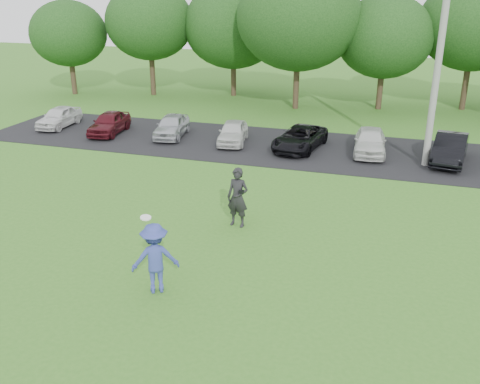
{
  "coord_description": "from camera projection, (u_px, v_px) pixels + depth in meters",
  "views": [
    {
      "loc": [
        4.6,
        -11.22,
        7.32
      ],
      "look_at": [
        0.0,
        3.5,
        1.3
      ],
      "focal_mm": 40.0,
      "sensor_mm": 36.0,
      "label": 1
    }
  ],
  "objects": [
    {
      "name": "utility_pole",
      "position": [
        440.0,
        48.0,
        21.28
      ],
      "size": [
        0.28,
        0.28,
        9.87
      ],
      "primitive_type": "cylinder",
      "color": "gray",
      "rests_on": "ground"
    },
    {
      "name": "ground",
      "position": [
        200.0,
        285.0,
        13.92
      ],
      "size": [
        100.0,
        100.0,
        0.0
      ],
      "primitive_type": "plane",
      "color": "#377321",
      "rests_on": "ground"
    },
    {
      "name": "camera_bystander",
      "position": [
        238.0,
        197.0,
        17.0
      ],
      "size": [
        0.77,
        0.56,
        1.95
      ],
      "color": "black",
      "rests_on": "ground"
    },
    {
      "name": "tree_row",
      "position": [
        360.0,
        27.0,
        31.95
      ],
      "size": [
        42.39,
        9.85,
        8.64
      ],
      "color": "#38281C",
      "rests_on": "ground"
    },
    {
      "name": "parking_lot",
      "position": [
        299.0,
        148.0,
        25.47
      ],
      "size": [
        32.0,
        6.5,
        0.03
      ],
      "primitive_type": "cube",
      "color": "black",
      "rests_on": "ground"
    },
    {
      "name": "frisbee_player",
      "position": [
        155.0,
        258.0,
        13.34
      ],
      "size": [
        1.39,
        1.19,
        2.08
      ],
      "color": "#354197",
      "rests_on": "ground"
    },
    {
      "name": "parked_cars",
      "position": [
        349.0,
        141.0,
        24.53
      ],
      "size": [
        28.59,
        4.78,
        1.23
      ],
      "color": "silver",
      "rests_on": "parking_lot"
    }
  ]
}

